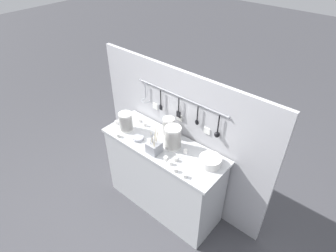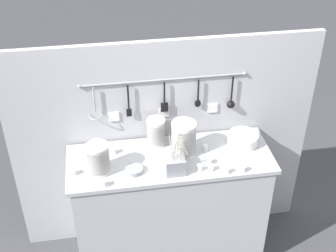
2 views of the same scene
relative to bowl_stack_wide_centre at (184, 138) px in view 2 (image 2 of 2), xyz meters
name	(u,v)px [view 2 (image 2 of 2)]	position (x,y,z in m)	size (l,w,h in m)	color
ground_plane	(170,251)	(-0.10, -0.04, -1.06)	(20.00, 20.00, 0.00)	#424247
counter	(170,208)	(-0.10, -0.04, -0.59)	(1.39, 0.51, 0.94)	#B7BABC
back_wall	(164,145)	(-0.10, 0.25, -0.23)	(2.19, 0.11, 1.67)	#B2B2B7
bowl_stack_wide_centre	(184,138)	(0.00, 0.00, 0.00)	(0.17, 0.17, 0.24)	white
bowl_stack_tall_left	(156,132)	(-0.17, 0.13, -0.02)	(0.13, 0.13, 0.20)	white
bowl_stack_short_front	(98,159)	(-0.57, -0.11, -0.02)	(0.15, 0.15, 0.21)	white
plate_stack	(243,139)	(0.43, 0.03, -0.08)	(0.21, 0.21, 0.08)	white
steel_mixing_bowl	(134,170)	(-0.35, -0.15, -0.11)	(0.12, 0.12, 0.03)	#93969E
cutlery_caddy	(175,164)	(-0.09, -0.18, -0.06)	(0.13, 0.13, 0.27)	#93969E
cup_back_right	(114,151)	(-0.47, 0.07, -0.10)	(0.04, 0.04, 0.04)	white
cup_back_left	(209,161)	(0.15, -0.14, -0.10)	(0.04, 0.04, 0.04)	white
cup_edge_far	(99,150)	(-0.57, 0.09, -0.10)	(0.04, 0.04, 0.04)	white
cup_edge_near	(205,148)	(0.16, 0.01, -0.10)	(0.04, 0.04, 0.04)	white
cup_beside_plates	(200,168)	(0.07, -0.20, -0.10)	(0.04, 0.04, 0.04)	white
cup_mid_row	(227,170)	(0.24, -0.25, -0.10)	(0.04, 0.04, 0.04)	white
cup_by_caddy	(244,169)	(0.35, -0.25, -0.10)	(0.04, 0.04, 0.04)	white
cup_centre	(73,172)	(-0.74, -0.11, -0.10)	(0.04, 0.04, 0.04)	white
cup_front_left	(211,168)	(0.14, -0.21, -0.10)	(0.04, 0.04, 0.04)	white
cup_front_right	(104,183)	(-0.55, -0.25, -0.10)	(0.04, 0.04, 0.04)	white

